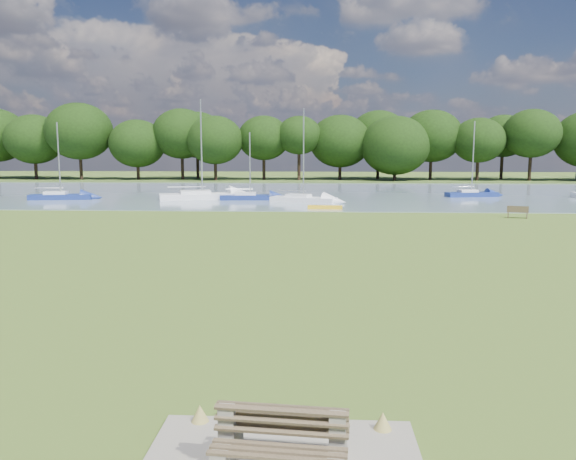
# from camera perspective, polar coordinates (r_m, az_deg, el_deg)

# --- Properties ---
(ground) EXTENTS (220.00, 220.00, 0.00)m
(ground) POSITION_cam_1_polar(r_m,az_deg,el_deg) (22.08, 1.84, -4.28)
(ground) COLOR olive
(river) EXTENTS (220.00, 40.00, 0.10)m
(river) POSITION_cam_1_polar(r_m,az_deg,el_deg) (63.75, 2.80, 3.76)
(river) COLOR slate
(river) RESTS_ON ground
(far_bank) EXTENTS (220.00, 20.00, 0.40)m
(far_bank) POSITION_cam_1_polar(r_m,az_deg,el_deg) (93.69, 2.96, 5.11)
(far_bank) COLOR #4C6626
(far_bank) RESTS_ON ground
(bench_pair) EXTENTS (2.02, 1.30, 1.04)m
(bench_pair) POSITION_cam_1_polar(r_m,az_deg,el_deg) (8.66, -0.66, -20.78)
(bench_pair) COLOR gray
(bench_pair) RESTS_ON concrete_pad
(riverbank_bench) EXTENTS (1.49, 0.87, 0.88)m
(riverbank_bench) POSITION_cam_1_polar(r_m,az_deg,el_deg) (42.90, 22.29, 1.70)
(riverbank_bench) COLOR brown
(riverbank_bench) RESTS_ON ground
(kayak) EXTENTS (2.85, 0.86, 0.28)m
(kayak) POSITION_cam_1_polar(r_m,az_deg,el_deg) (45.80, 3.78, 2.33)
(kayak) COLOR yellow
(kayak) RESTS_ON river
(tree_line) EXTENTS (132.60, 9.68, 11.71)m
(tree_line) POSITION_cam_1_polar(r_m,az_deg,el_deg) (89.74, 0.03, 9.42)
(tree_line) COLOR black
(tree_line) RESTS_ON far_bank
(sailboat_0) EXTENTS (5.47, 2.52, 7.69)m
(sailboat_0) POSITION_cam_1_polar(r_m,az_deg,el_deg) (60.96, 18.09, 3.65)
(sailboat_0) COLOR navy
(sailboat_0) RESTS_ON river
(sailboat_1) EXTENTS (8.51, 4.59, 9.58)m
(sailboat_1) POSITION_cam_1_polar(r_m,az_deg,el_deg) (55.60, -8.79, 3.63)
(sailboat_1) COLOR white
(sailboat_1) RESTS_ON river
(sailboat_3) EXTENTS (6.32, 3.76, 8.48)m
(sailboat_3) POSITION_cam_1_polar(r_m,az_deg,el_deg) (51.70, 1.50, 3.33)
(sailboat_3) COLOR white
(sailboat_3) RESTS_ON river
(sailboat_4) EXTENTS (5.89, 2.11, 6.45)m
(sailboat_4) POSITION_cam_1_polar(r_m,az_deg,el_deg) (54.50, -3.93, 3.53)
(sailboat_4) COLOR navy
(sailboat_4) RESTS_ON river
(sailboat_5) EXTENTS (6.05, 2.74, 7.42)m
(sailboat_5) POSITION_cam_1_polar(r_m,az_deg,el_deg) (59.03, -22.15, 3.35)
(sailboat_5) COLOR navy
(sailboat_5) RESTS_ON river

